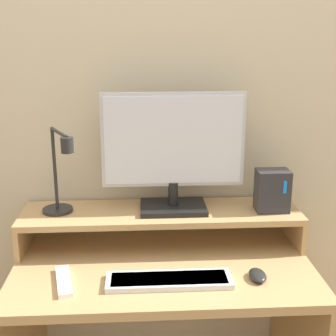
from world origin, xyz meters
name	(u,v)px	position (x,y,z in m)	size (l,w,h in m)	color
wall_back	(159,97)	(0.00, 0.60, 1.25)	(6.00, 0.05, 2.50)	beige
desk	(163,321)	(0.00, 0.28, 0.50)	(1.01, 0.56, 0.73)	tan
monitor_shelf	(161,216)	(0.00, 0.44, 0.84)	(1.01, 0.25, 0.13)	tan
monitor	(173,149)	(0.04, 0.44, 1.09)	(0.51, 0.17, 0.43)	black
desk_lamp	(60,181)	(-0.35, 0.40, 0.99)	(0.15, 0.22, 0.31)	black
router_dock	(272,191)	(0.40, 0.41, 0.94)	(0.12, 0.09, 0.15)	#28282D
keyboard	(169,280)	(0.01, 0.15, 0.74)	(0.40, 0.11, 0.02)	silver
mouse	(258,275)	(0.30, 0.16, 0.74)	(0.05, 0.09, 0.03)	black
remote_control	(64,281)	(-0.32, 0.17, 0.73)	(0.08, 0.19, 0.02)	white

